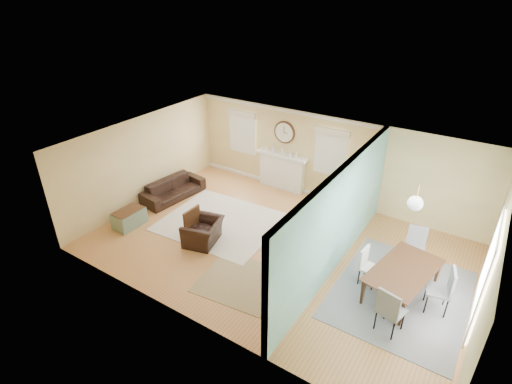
# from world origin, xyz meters

# --- Properties ---
(floor) EXTENTS (9.00, 9.00, 0.00)m
(floor) POSITION_xyz_m (0.00, 0.00, 0.00)
(floor) COLOR #A77540
(floor) RESTS_ON ground
(wall_back) EXTENTS (9.00, 0.02, 2.60)m
(wall_back) POSITION_xyz_m (0.00, 3.00, 1.30)
(wall_back) COLOR tan
(wall_back) RESTS_ON ground
(wall_front) EXTENTS (9.00, 0.02, 2.60)m
(wall_front) POSITION_xyz_m (0.00, -3.00, 1.30)
(wall_front) COLOR tan
(wall_front) RESTS_ON ground
(wall_left) EXTENTS (0.02, 6.00, 2.60)m
(wall_left) POSITION_xyz_m (-4.50, 0.00, 1.30)
(wall_left) COLOR tan
(wall_left) RESTS_ON ground
(wall_right) EXTENTS (0.02, 6.00, 2.60)m
(wall_right) POSITION_xyz_m (4.50, 0.00, 1.30)
(wall_right) COLOR tan
(wall_right) RESTS_ON ground
(ceiling) EXTENTS (9.00, 6.00, 0.02)m
(ceiling) POSITION_xyz_m (0.00, 0.00, 2.60)
(ceiling) COLOR white
(ceiling) RESTS_ON wall_back
(partition) EXTENTS (0.17, 6.00, 2.60)m
(partition) POSITION_xyz_m (1.51, 0.28, 1.36)
(partition) COLOR tan
(partition) RESTS_ON ground
(fireplace) EXTENTS (1.70, 0.30, 1.17)m
(fireplace) POSITION_xyz_m (-1.50, 2.88, 0.60)
(fireplace) COLOR white
(fireplace) RESTS_ON ground
(wall_clock) EXTENTS (0.70, 0.07, 0.70)m
(wall_clock) POSITION_xyz_m (-1.50, 2.97, 1.85)
(wall_clock) COLOR #4C2E17
(wall_clock) RESTS_ON wall_back
(window_left) EXTENTS (1.05, 0.13, 1.42)m
(window_left) POSITION_xyz_m (-3.05, 2.95, 1.66)
(window_left) COLOR white
(window_left) RESTS_ON wall_back
(window_right) EXTENTS (1.05, 0.13, 1.42)m
(window_right) POSITION_xyz_m (0.05, 2.95, 1.66)
(window_right) COLOR white
(window_right) RESTS_ON wall_back
(french_doors) EXTENTS (0.06, 1.70, 2.20)m
(french_doors) POSITION_xyz_m (4.45, 0.00, 1.10)
(french_doors) COLOR white
(french_doors) RESTS_ON ground
(pendant) EXTENTS (0.30, 0.30, 0.55)m
(pendant) POSITION_xyz_m (3.00, 0.00, 2.20)
(pendant) COLOR gold
(pendant) RESTS_ON ceiling
(rug_cream) EXTENTS (3.19, 2.80, 0.02)m
(rug_cream) POSITION_xyz_m (-1.86, 0.15, 0.01)
(rug_cream) COLOR beige
(rug_cream) RESTS_ON floor
(rug_jute) EXTENTS (2.15, 1.83, 0.01)m
(rug_jute) POSITION_xyz_m (0.10, -1.53, 0.01)
(rug_jute) COLOR tan
(rug_jute) RESTS_ON floor
(rug_grey) EXTENTS (2.61, 3.27, 0.01)m
(rug_grey) POSITION_xyz_m (3.10, -0.03, 0.01)
(rug_grey) COLOR gray
(rug_grey) RESTS_ON floor
(sofa) EXTENTS (1.01, 2.08, 0.58)m
(sofa) POSITION_xyz_m (-3.95, 0.51, 0.29)
(sofa) COLOR black
(sofa) RESTS_ON floor
(eames_chair) EXTENTS (1.06, 1.15, 0.63)m
(eames_chair) POSITION_xyz_m (-1.66, -0.83, 0.31)
(eames_chair) COLOR black
(eames_chair) RESTS_ON floor
(green_chair) EXTENTS (1.05, 1.05, 0.71)m
(green_chair) POSITION_xyz_m (0.60, 2.10, 0.35)
(green_chair) COLOR #006445
(green_chair) RESTS_ON floor
(trunk) EXTENTS (0.52, 0.84, 0.49)m
(trunk) POSITION_xyz_m (-3.84, -1.33, 0.24)
(trunk) COLOR gray
(trunk) RESTS_ON floor
(credenza) EXTENTS (0.49, 1.44, 0.80)m
(credenza) POSITION_xyz_m (1.23, 1.36, 0.40)
(credenza) COLOR #956A46
(credenza) RESTS_ON floor
(tv) EXTENTS (0.21, 1.17, 0.67)m
(tv) POSITION_xyz_m (1.22, 1.36, 1.14)
(tv) COLOR black
(tv) RESTS_ON credenza
(garden_stool) EXTENTS (0.37, 0.37, 0.55)m
(garden_stool) POSITION_xyz_m (1.21, 0.22, 0.27)
(garden_stool) COLOR white
(garden_stool) RESTS_ON floor
(potted_plant) EXTENTS (0.43, 0.39, 0.44)m
(potted_plant) POSITION_xyz_m (1.21, 0.22, 0.77)
(potted_plant) COLOR #337F33
(potted_plant) RESTS_ON garden_stool
(dining_table) EXTENTS (1.37, 2.02, 0.65)m
(dining_table) POSITION_xyz_m (3.10, -0.03, 0.33)
(dining_table) COLOR #4C2E17
(dining_table) RESTS_ON floor
(dining_chair_n) EXTENTS (0.50, 0.50, 0.96)m
(dining_chair_n) POSITION_xyz_m (3.04, 1.15, 0.57)
(dining_chair_n) COLOR gray
(dining_chair_n) RESTS_ON floor
(dining_chair_s) EXTENTS (0.55, 0.55, 1.03)m
(dining_chair_s) POSITION_xyz_m (3.15, -1.14, 0.61)
(dining_chair_s) COLOR gray
(dining_chair_s) RESTS_ON floor
(dining_chair_w) EXTENTS (0.43, 0.43, 0.88)m
(dining_chair_w) POSITION_xyz_m (2.39, -0.07, 0.52)
(dining_chair_w) COLOR white
(dining_chair_w) RESTS_ON floor
(dining_chair_e) EXTENTS (0.55, 0.55, 1.04)m
(dining_chair_e) POSITION_xyz_m (3.78, -0.10, 0.61)
(dining_chair_e) COLOR gray
(dining_chair_e) RESTS_ON floor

